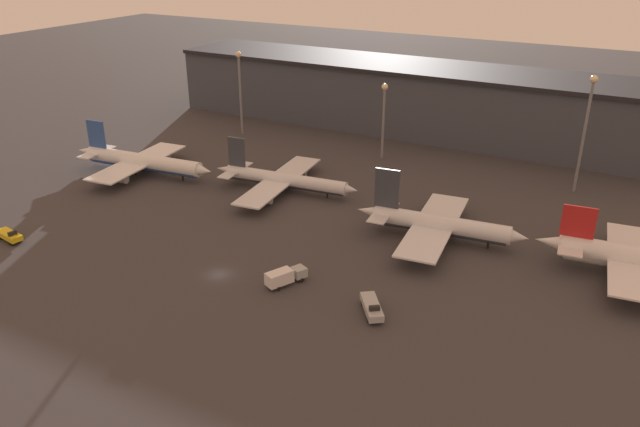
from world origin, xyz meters
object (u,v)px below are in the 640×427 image
Objects in this scene: airplane_1 at (283,180)px; service_vehicle_2 at (372,307)px; service_vehicle_3 at (9,235)px; airplane_2 at (438,225)px; service_vehicle_1 at (285,276)px; airplane_0 at (142,162)px.

service_vehicle_2 is (41.91, -39.34, -1.64)m from airplane_1.
service_vehicle_2 is 1.08× the size of service_vehicle_3.
airplane_2 is 4.55× the size of service_vehicle_2.
airplane_2 is 89.29m from service_vehicle_3.
airplane_2 is at bearing -5.87° from service_vehicle_1.
airplane_1 is at bearing 56.85° from service_vehicle_1.
airplane_0 reaches higher than airplane_1.
airplane_2 is at bearing -5.61° from airplane_0.
service_vehicle_1 is 1.13× the size of service_vehicle_3.
service_vehicle_2 is (-0.46, -32.08, -2.12)m from airplane_2.
airplane_0 is at bearing 174.39° from airplane_2.
airplane_1 is (38.98, 7.92, -0.55)m from airplane_0.
service_vehicle_1 is 1.04× the size of service_vehicle_2.
airplane_2 reaches higher than service_vehicle_1.
service_vehicle_1 reaches higher than service_vehicle_2.
airplane_0 is at bearing -174.58° from airplane_1.
airplane_1 is 5.28× the size of service_vehicle_3.
service_vehicle_1 is at bearing 21.25° from service_vehicle_3.
airplane_2 reaches higher than service_vehicle_2.
airplane_1 is 43.00m from airplane_2.
service_vehicle_2 reaches higher than service_vehicle_3.
service_vehicle_3 is (-77.50, -11.39, -0.07)m from service_vehicle_2.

